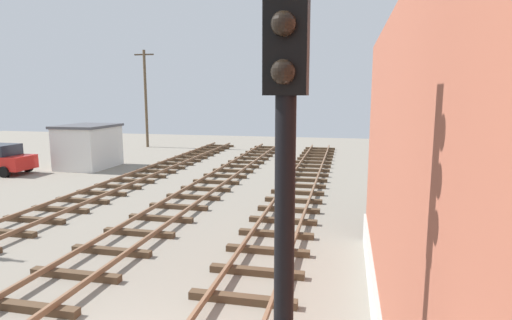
{
  "coord_description": "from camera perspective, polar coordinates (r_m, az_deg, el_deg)",
  "views": [
    {
      "loc": [
        3.56,
        -5.48,
        4.65
      ],
      "look_at": [
        0.04,
        10.62,
        2.06
      ],
      "focal_mm": 29.18,
      "sensor_mm": 36.0,
      "label": 1
    }
  ],
  "objects": [
    {
      "name": "signal_mast",
      "position": [
        3.67,
        3.91,
        -7.97
      ],
      "size": [
        0.36,
        0.4,
        5.75
      ],
      "color": "black",
      "rests_on": "ground"
    },
    {
      "name": "control_hut",
      "position": [
        28.79,
        -22.0,
        1.77
      ],
      "size": [
        3.0,
        3.8,
        2.76
      ],
      "color": "silver",
      "rests_on": "ground"
    },
    {
      "name": "utility_pole_far",
      "position": [
        38.45,
        -14.89,
        8.34
      ],
      "size": [
        1.8,
        0.24,
        8.52
      ],
      "color": "brown",
      "rests_on": "ground"
    }
  ]
}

